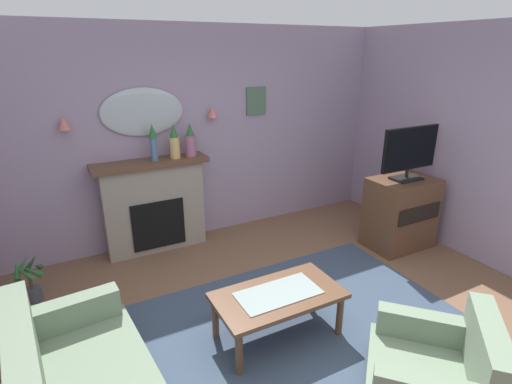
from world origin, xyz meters
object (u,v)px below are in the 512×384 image
framed_picture (256,101)px  tv_cabinet (400,213)px  wall_sconce_right (213,112)px  potted_plant_small_fern (30,279)px  mantel_vase_centre (153,141)px  fireplace (155,207)px  mantel_vase_left (190,142)px  tv_flatscreen (410,152)px  mantel_vase_right (174,143)px  wall_sconce_left (64,123)px  wall_mirror (143,112)px  coffee_table (278,299)px  armchair_in_corner (442,367)px

framed_picture → tv_cabinet: 2.36m
wall_sconce_right → tv_cabinet: size_ratio=0.16×
potted_plant_small_fern → mantel_vase_centre: bearing=19.0°
mantel_vase_centre → framed_picture: framed_picture is taller
fireplace → mantel_vase_left: mantel_vase_left is taller
tv_flatscreen → potted_plant_small_fern: (-4.17, 0.85, -1.00)m
mantel_vase_right → mantel_vase_left: (0.20, 0.00, -0.01)m
framed_picture → wall_sconce_right: bearing=-174.7°
mantel_vase_right → wall_sconce_left: 1.20m
framed_picture → potted_plant_small_fern: size_ratio=0.73×
mantel_vase_centre → wall_mirror: (-0.05, 0.17, 0.31)m
mantel_vase_right → potted_plant_small_fern: size_ratio=0.84×
wall_sconce_left → tv_cabinet: (3.62, -1.45, -1.21)m
wall_mirror → framed_picture: bearing=0.4°
wall_sconce_left → framed_picture: (2.35, 0.06, 0.09)m
potted_plant_small_fern → wall_sconce_right: bearing=15.4°
wall_sconce_left → potted_plant_small_fern: bearing=-131.8°
mantel_vase_centre → tv_flatscreen: 3.04m
coffee_table → potted_plant_small_fern: bearing=140.2°
mantel_vase_right → tv_flatscreen: mantel_vase_right is taller
mantel_vase_left → armchair_in_corner: bearing=-78.2°
wall_sconce_left → framed_picture: framed_picture is taller
tv_cabinet → armchair_in_corner: bearing=-130.1°
mantel_vase_right → tv_cabinet: (2.47, -1.33, -0.90)m
framed_picture → tv_cabinet: framed_picture is taller
fireplace → tv_flatscreen: bearing=-26.5°
mantel_vase_right → framed_picture: 1.28m
wall_sconce_left → wall_sconce_right: same height
mantel_vase_left → coffee_table: bearing=-89.7°
framed_picture → mantel_vase_right: bearing=-171.5°
wall_mirror → tv_flatscreen: (2.77, -1.52, -0.46)m
armchair_in_corner → framed_picture: bearing=84.5°
wall_sconce_right → tv_cabinet: wall_sconce_right is taller
fireplace → wall_sconce_right: size_ratio=9.71×
fireplace → wall_sconce_right: bearing=6.2°
wall_mirror → potted_plant_small_fern: (-1.41, -0.67, -1.46)m
mantel_vase_centre → framed_picture: bearing=7.1°
wall_sconce_right → mantel_vase_centre: bearing=-171.5°
armchair_in_corner → coffee_table: bearing=120.4°
wall_mirror → tv_cabinet: bearing=-28.5°
fireplace → tv_cabinet: fireplace is taller
mantel_vase_right → framed_picture: framed_picture is taller
potted_plant_small_fern → fireplace: bearing=20.7°
mantel_vase_left → potted_plant_small_fern: size_ratio=0.84×
tv_flatscreen → tv_cabinet: bearing=90.0°
tv_flatscreen → mantel_vase_left: bearing=149.2°
mantel_vase_centre → tv_cabinet: size_ratio=0.49×
mantel_vase_right → tv_flatscreen: size_ratio=0.49×
wall_sconce_right → potted_plant_small_fern: wall_sconce_right is taller
mantel_vase_centre → framed_picture: (1.45, 0.18, 0.35)m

